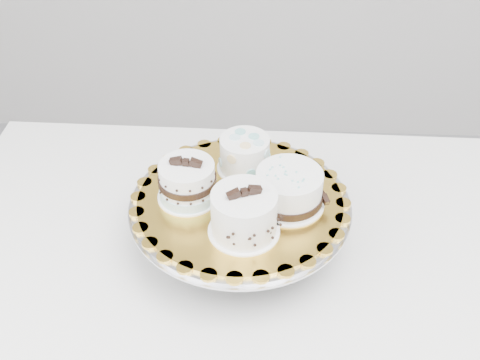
{
  "coord_description": "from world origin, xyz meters",
  "views": [
    {
      "loc": [
        -0.07,
        -0.49,
        1.54
      ],
      "look_at": [
        -0.11,
        0.28,
        0.91
      ],
      "focal_mm": 45.0,
      "sensor_mm": 36.0,
      "label": 1
    }
  ],
  "objects_px": {
    "table": "(261,289)",
    "cake_stand": "(240,215)",
    "cake_swirl": "(244,214)",
    "cake_banded": "(187,182)",
    "cake_ribbon": "(289,190)",
    "cake_dots": "(245,154)",
    "cake_board": "(240,200)"
  },
  "relations": [
    {
      "from": "cake_dots",
      "to": "cake_swirl",
      "type": "bearing_deg",
      "value": -73.87
    },
    {
      "from": "cake_swirl",
      "to": "cake_ribbon",
      "type": "xyz_separation_m",
      "value": [
        0.07,
        0.07,
        -0.01
      ]
    },
    {
      "from": "cake_stand",
      "to": "cake_board",
      "type": "xyz_separation_m",
      "value": [
        -0.0,
        -0.0,
        0.04
      ]
    },
    {
      "from": "table",
      "to": "cake_swirl",
      "type": "height_order",
      "value": "cake_swirl"
    },
    {
      "from": "cake_stand",
      "to": "table",
      "type": "bearing_deg",
      "value": -44.01
    },
    {
      "from": "cake_board",
      "to": "cake_dots",
      "type": "xyz_separation_m",
      "value": [
        0.0,
        0.09,
        0.04
      ]
    },
    {
      "from": "cake_banded",
      "to": "cake_ribbon",
      "type": "distance_m",
      "value": 0.17
    },
    {
      "from": "table",
      "to": "cake_banded",
      "type": "height_order",
      "value": "cake_banded"
    },
    {
      "from": "table",
      "to": "cake_stand",
      "type": "distance_m",
      "value": 0.16
    },
    {
      "from": "cake_stand",
      "to": "cake_ribbon",
      "type": "xyz_separation_m",
      "value": [
        0.08,
        -0.01,
        0.07
      ]
    },
    {
      "from": "table",
      "to": "cake_banded",
      "type": "distance_m",
      "value": 0.26
    },
    {
      "from": "cake_dots",
      "to": "cake_ribbon",
      "type": "xyz_separation_m",
      "value": [
        0.08,
        -0.09,
        -0.0
      ]
    },
    {
      "from": "cake_board",
      "to": "cake_banded",
      "type": "height_order",
      "value": "cake_banded"
    },
    {
      "from": "cake_stand",
      "to": "cake_board",
      "type": "distance_m",
      "value": 0.04
    },
    {
      "from": "cake_board",
      "to": "cake_ribbon",
      "type": "xyz_separation_m",
      "value": [
        0.08,
        -0.01,
        0.03
      ]
    },
    {
      "from": "cake_stand",
      "to": "cake_dots",
      "type": "relative_size",
      "value": 3.48
    },
    {
      "from": "cake_stand",
      "to": "cake_ribbon",
      "type": "height_order",
      "value": "cake_ribbon"
    },
    {
      "from": "table",
      "to": "cake_stand",
      "type": "height_order",
      "value": "cake_stand"
    },
    {
      "from": "cake_ribbon",
      "to": "cake_dots",
      "type": "bearing_deg",
      "value": 109.45
    },
    {
      "from": "cake_swirl",
      "to": "cake_banded",
      "type": "distance_m",
      "value": 0.13
    },
    {
      "from": "cake_stand",
      "to": "cake_swirl",
      "type": "bearing_deg",
      "value": -82.81
    },
    {
      "from": "cake_banded",
      "to": "cake_dots",
      "type": "xyz_separation_m",
      "value": [
        0.09,
        0.08,
        0.0
      ]
    },
    {
      "from": "cake_swirl",
      "to": "cake_ribbon",
      "type": "bearing_deg",
      "value": 23.08
    },
    {
      "from": "cake_stand",
      "to": "cake_dots",
      "type": "bearing_deg",
      "value": 87.2
    },
    {
      "from": "table",
      "to": "cake_stand",
      "type": "relative_size",
      "value": 3.2
    },
    {
      "from": "cake_swirl",
      "to": "cake_ribbon",
      "type": "relative_size",
      "value": 0.94
    },
    {
      "from": "cake_board",
      "to": "cake_ribbon",
      "type": "relative_size",
      "value": 2.44
    },
    {
      "from": "cake_stand",
      "to": "cake_dots",
      "type": "xyz_separation_m",
      "value": [
        0.0,
        0.09,
        0.07
      ]
    },
    {
      "from": "cake_dots",
      "to": "cake_ribbon",
      "type": "bearing_deg",
      "value": -35.19
    },
    {
      "from": "cake_dots",
      "to": "cake_stand",
      "type": "bearing_deg",
      "value": -78.66
    },
    {
      "from": "table",
      "to": "cake_board",
      "type": "distance_m",
      "value": 0.19
    },
    {
      "from": "cake_banded",
      "to": "cake_dots",
      "type": "bearing_deg",
      "value": 49.08
    }
  ]
}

